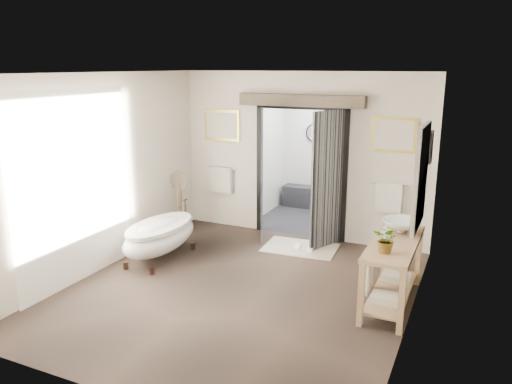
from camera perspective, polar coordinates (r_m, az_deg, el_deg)
ground_plane at (r=6.98m, az=-2.09°, el=-11.12°), size 5.00×5.00×0.00m
room_shell at (r=6.32m, az=-2.99°, el=3.92°), size 4.52×5.02×2.91m
shower_room at (r=10.25m, az=7.93°, el=2.40°), size 2.22×2.01×2.51m
back_wall_dressing at (r=8.56m, az=4.81°, el=4.62°), size 3.82×0.77×2.52m
clawfoot_tub at (r=8.03m, az=-10.91°, el=-4.92°), size 0.73×1.62×0.79m
vanity at (r=6.64m, az=15.15°, el=-8.27°), size 0.57×1.60×0.85m
pedestal_mirror at (r=9.06m, az=-8.73°, el=-1.78°), size 0.35×0.23×1.19m
rug at (r=8.49m, az=5.08°, el=-6.36°), size 1.25×0.88×0.01m
slippers at (r=8.38m, az=5.45°, el=-6.41°), size 0.37×0.26×0.05m
basin at (r=6.87m, az=16.23°, el=-3.73°), size 0.59×0.59×0.17m
plant at (r=6.06m, az=14.75°, el=-5.28°), size 0.36×0.34×0.33m
soap_bottle_a at (r=6.59m, az=14.63°, el=-4.28°), size 0.10×0.10×0.19m
soap_bottle_b at (r=7.16m, az=15.87°, el=-2.99°), size 0.16×0.16×0.17m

